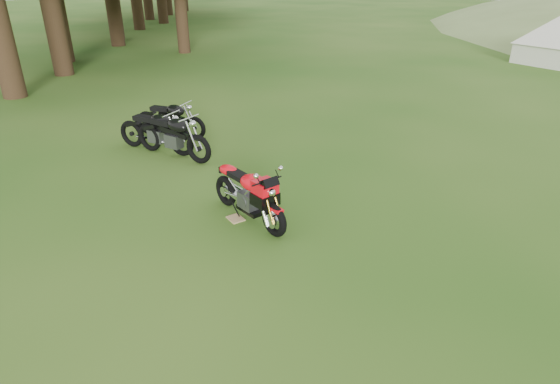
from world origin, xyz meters
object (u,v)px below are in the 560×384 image
Objects in this scene: vintage_moto_a at (172,134)px; vintage_moto_d at (170,118)px; vintage_moto_b at (155,130)px; sport_motorcycle at (248,190)px; plywood_board at (236,219)px.

vintage_moto_d is at bearing 135.84° from vintage_moto_a.
vintage_moto_a reaches higher than vintage_moto_b.
sport_motorcycle reaches higher than vintage_moto_b.
sport_motorcycle is 0.92× the size of vintage_moto_b.
sport_motorcycle reaches higher than vintage_moto_d.
sport_motorcycle is at bearing 40.80° from plywood_board.
vintage_moto_b reaches higher than plywood_board.
vintage_moto_b is at bearing 173.56° from vintage_moto_a.
sport_motorcycle is 4.57m from vintage_moto_d.
sport_motorcycle is 6.41× the size of plywood_board.
vintage_moto_b is at bearing 161.29° from plywood_board.
sport_motorcycle is 3.81m from vintage_moto_b.
vintage_moto_a is at bearing 173.60° from sport_motorcycle.
vintage_moto_b is (-3.67, 1.04, -0.03)m from sport_motorcycle.
vintage_moto_b is (-0.58, -0.01, -0.01)m from vintage_moto_a.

